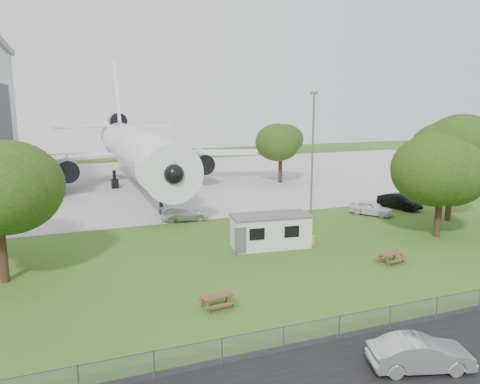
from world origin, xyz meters
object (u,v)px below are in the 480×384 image
object	(u,v)px
picnic_east	(391,263)
car_centre_sedan	(420,354)
picnic_west	(218,308)
site_cabin	(271,231)
airliner	(134,147)

from	to	relation	value
picnic_east	car_centre_sedan	world-z (taller)	car_centre_sedan
picnic_west	site_cabin	bearing A→B (deg)	44.58
picnic_east	car_centre_sedan	size ratio (longest dim) A/B	0.41
site_cabin	picnic_east	bearing A→B (deg)	-45.66
site_cabin	car_centre_sedan	distance (m)	18.06
airliner	car_centre_sedan	world-z (taller)	airliner
picnic_west	airliner	bearing A→B (deg)	81.82
site_cabin	car_centre_sedan	size ratio (longest dim) A/B	1.55
airliner	picnic_west	xyz separation A→B (m)	(-1.40, -39.84, -5.27)
picnic_east	car_centre_sedan	xyz separation A→B (m)	(-7.58, -11.41, 0.73)
site_cabin	picnic_west	size ratio (longest dim) A/B	3.82
airliner	picnic_west	distance (m)	40.21
picnic_west	picnic_east	xyz separation A→B (m)	(13.87, 2.49, 0.00)
car_centre_sedan	airliner	bearing A→B (deg)	22.30
picnic_east	site_cabin	bearing A→B (deg)	125.73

